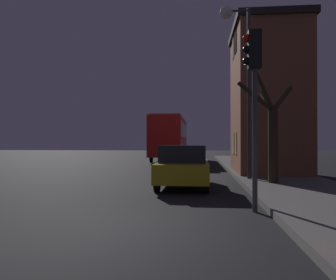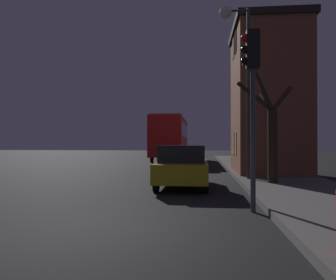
% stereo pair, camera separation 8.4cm
% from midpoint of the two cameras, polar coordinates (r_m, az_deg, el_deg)
% --- Properties ---
extents(ground_plane, '(120.00, 120.00, 0.00)m').
position_cam_midpoint_polar(ground_plane, '(6.41, -8.65, -15.13)').
color(ground_plane, black).
extents(brick_building, '(3.43, 4.87, 7.24)m').
position_cam_midpoint_polar(brick_building, '(17.10, 16.77, 6.95)').
color(brick_building, brown).
rests_on(brick_building, sidewalk).
extents(streetlamp, '(1.23, 0.52, 6.99)m').
position_cam_midpoint_polar(streetlamp, '(13.97, 11.78, 15.02)').
color(streetlamp, '#38383A').
rests_on(streetlamp, sidewalk).
extents(traffic_light, '(0.43, 0.24, 4.26)m').
position_cam_midpoint_polar(traffic_light, '(8.03, 14.34, 9.85)').
color(traffic_light, '#38383A').
rests_on(traffic_light, ground).
extents(bare_tree, '(2.10, 1.36, 4.04)m').
position_cam_midpoint_polar(bare_tree, '(12.46, 17.35, 1.55)').
color(bare_tree, '#2D2319').
rests_on(bare_tree, sidewalk).
extents(bus, '(2.58, 10.51, 3.86)m').
position_cam_midpoint_polar(bus, '(29.70, 0.25, 0.84)').
color(bus, red).
rests_on(bus, ground).
extents(car_near_lane, '(1.79, 3.93, 1.52)m').
position_cam_midpoint_polar(car_near_lane, '(11.94, 2.49, -4.52)').
color(car_near_lane, olive).
rests_on(car_near_lane, ground).
extents(car_mid_lane, '(1.75, 4.18, 1.47)m').
position_cam_midpoint_polar(car_mid_lane, '(21.03, 3.25, -2.78)').
color(car_mid_lane, black).
rests_on(car_mid_lane, ground).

